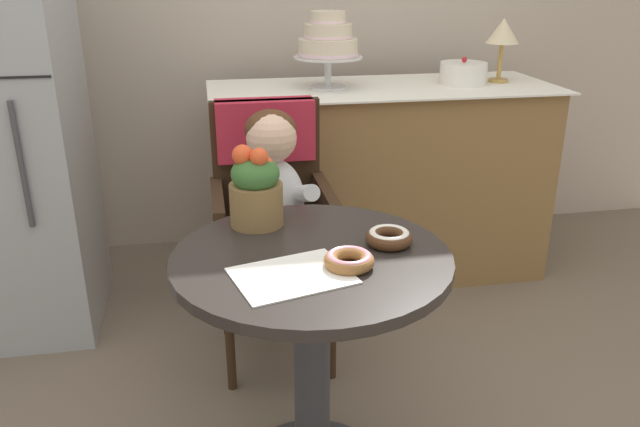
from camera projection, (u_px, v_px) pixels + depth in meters
The scene contains 11 objects.
cafe_table at pixel (312, 326), 1.68m from camera, with size 0.72×0.72×0.72m.
wicker_chair at pixel (269, 190), 2.30m from camera, with size 0.42×0.45×0.95m.
seated_child at pixel (274, 195), 2.14m from camera, with size 0.27×0.32×0.73m.
paper_napkin at pixel (292, 276), 1.49m from camera, with size 0.27×0.21×0.00m, color white.
donut_front at pixel (349, 260), 1.53m from camera, with size 0.12×0.12×0.04m.
donut_mid at pixel (389, 237), 1.65m from camera, with size 0.12×0.12×0.04m.
flower_vase at pixel (256, 187), 1.75m from camera, with size 0.15×0.15×0.23m.
display_counter at pixel (380, 181), 2.98m from camera, with size 1.56×0.62×0.90m.
tiered_cake_stand at pixel (328, 42), 2.70m from camera, with size 0.30×0.30×0.33m.
round_layer_cake at pixel (463, 73), 2.85m from camera, with size 0.21×0.21×0.12m.
table_lamp at pixel (503, 34), 2.84m from camera, with size 0.15×0.15×0.28m.
Camera 1 is at (-0.24, -1.43, 1.40)m, focal length 35.37 mm.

